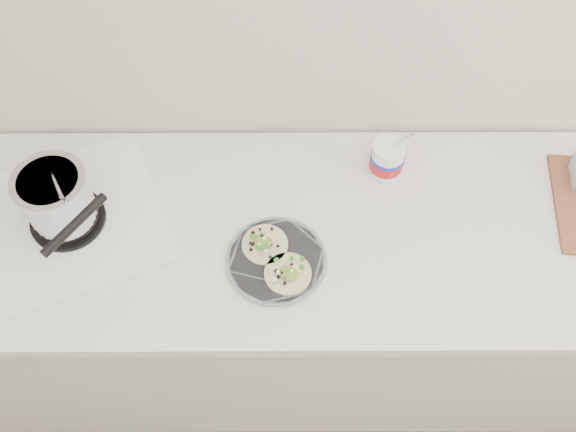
{
  "coord_description": "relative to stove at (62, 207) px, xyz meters",
  "views": [
    {
      "loc": [
        -0.14,
        0.54,
        2.33
      ],
      "look_at": [
        -0.13,
        1.42,
        0.96
      ],
      "focal_mm": 40.0,
      "sensor_mm": 36.0,
      "label": 1
    }
  ],
  "objects": [
    {
      "name": "counter",
      "position": [
        0.71,
        -0.0,
        -0.53
      ],
      "size": [
        2.44,
        0.66,
        0.9
      ],
      "color": "beige",
      "rests_on": "ground"
    },
    {
      "name": "taco_plate",
      "position": [
        0.54,
        -0.12,
        -0.06
      ],
      "size": [
        0.26,
        0.26,
        0.04
      ],
      "rotation": [
        0.0,
        0.0,
        0.34
      ],
      "color": "slate",
      "rests_on": "counter"
    },
    {
      "name": "stove",
      "position": [
        0.0,
        0.0,
        0.0
      ],
      "size": [
        0.61,
        0.59,
        0.23
      ],
      "rotation": [
        0.0,
        0.0,
        0.39
      ],
      "color": "silver",
      "rests_on": "counter"
    },
    {
      "name": "tub",
      "position": [
        0.84,
        0.17,
        -0.01
      ],
      "size": [
        0.09,
        0.09,
        0.21
      ],
      "rotation": [
        0.0,
        0.0,
        -0.09
      ],
      "color": "white",
      "rests_on": "counter"
    }
  ]
}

